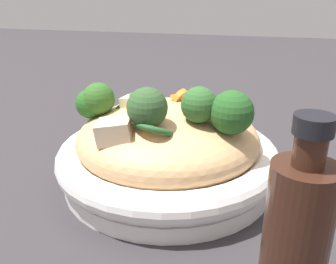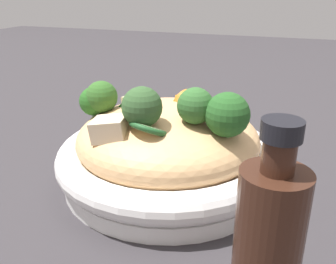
% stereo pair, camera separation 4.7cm
% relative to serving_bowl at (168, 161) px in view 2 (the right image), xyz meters
% --- Properties ---
extents(ground_plane, '(3.00, 3.00, 0.00)m').
position_rel_serving_bowl_xyz_m(ground_plane, '(0.00, 0.00, -0.03)').
color(ground_plane, '#2F2C2F').
extents(serving_bowl, '(0.28, 0.28, 0.05)m').
position_rel_serving_bowl_xyz_m(serving_bowl, '(0.00, 0.00, 0.00)').
color(serving_bowl, white).
rests_on(serving_bowl, ground_plane).
extents(noodle_heap, '(0.23, 0.23, 0.08)m').
position_rel_serving_bowl_xyz_m(noodle_heap, '(-0.00, -0.00, 0.03)').
color(noodle_heap, tan).
rests_on(noodle_heap, serving_bowl).
extents(broccoli_florets, '(0.11, 0.24, 0.07)m').
position_rel_serving_bowl_xyz_m(broccoli_florets, '(-0.03, 0.00, 0.08)').
color(broccoli_florets, '#A3C073').
rests_on(broccoli_florets, serving_bowl).
extents(carrot_coins, '(0.10, 0.11, 0.03)m').
position_rel_serving_bowl_xyz_m(carrot_coins, '(0.03, 0.00, 0.07)').
color(carrot_coins, orange).
rests_on(carrot_coins, serving_bowl).
extents(zucchini_slices, '(0.13, 0.12, 0.03)m').
position_rel_serving_bowl_xyz_m(zucchini_slices, '(-0.03, 0.03, 0.07)').
color(zucchini_slices, beige).
rests_on(zucchini_slices, serving_bowl).
extents(chicken_chunks, '(0.12, 0.05, 0.03)m').
position_rel_serving_bowl_xyz_m(chicken_chunks, '(-0.06, 0.04, 0.07)').
color(chicken_chunks, beige).
rests_on(chicken_chunks, serving_bowl).
extents(soy_sauce_bottle, '(0.05, 0.05, 0.17)m').
position_rel_serving_bowl_xyz_m(soy_sauce_bottle, '(-0.18, -0.14, 0.04)').
color(soy_sauce_bottle, '#381E14').
rests_on(soy_sauce_bottle, ground_plane).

